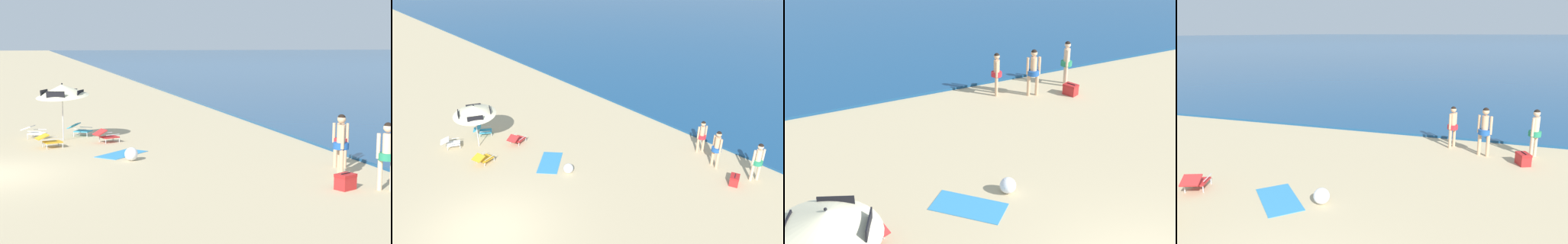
% 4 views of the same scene
% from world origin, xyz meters
% --- Properties ---
extents(beach_umbrella_striped_main, '(2.80, 2.79, 2.24)m').
position_xyz_m(beach_umbrella_striped_main, '(-5.71, 2.48, 1.90)').
color(beach_umbrella_striped_main, silver).
rests_on(beach_umbrella_striped_main, ground).
extents(lounge_chair_facing_sea, '(0.81, 1.01, 0.52)m').
position_xyz_m(lounge_chair_facing_sea, '(-4.72, 3.99, 0.27)').
color(lounge_chair_facing_sea, red).
rests_on(lounge_chair_facing_sea, ground).
extents(person_standing_near_shore, '(0.39, 0.43, 1.59)m').
position_xyz_m(person_standing_near_shore, '(1.61, 10.14, 0.92)').
color(person_standing_near_shore, '#D8A87F').
rests_on(person_standing_near_shore, ground).
extents(person_standing_beside, '(0.50, 0.43, 1.74)m').
position_xyz_m(person_standing_beside, '(2.77, 9.51, 1.01)').
color(person_standing_beside, '#D8A87F').
rests_on(person_standing_beside, ground).
extents(person_wading_in, '(0.42, 0.46, 1.72)m').
position_xyz_m(person_wading_in, '(4.43, 9.85, 0.99)').
color(person_wading_in, beige).
rests_on(person_wading_in, ground).
extents(cooler_box, '(0.52, 0.59, 0.43)m').
position_xyz_m(cooler_box, '(4.05, 8.94, 0.20)').
color(cooler_box, red).
rests_on(cooler_box, ground).
extents(beach_ball, '(0.42, 0.42, 0.42)m').
position_xyz_m(beach_ball, '(-1.06, 4.35, 0.21)').
color(beach_ball, white).
rests_on(beach_ball, ground).
extents(beach_towel, '(1.90, 1.91, 0.01)m').
position_xyz_m(beach_towel, '(-2.23, 4.21, 0.01)').
color(beach_towel, '#3384BC').
rests_on(beach_towel, ground).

